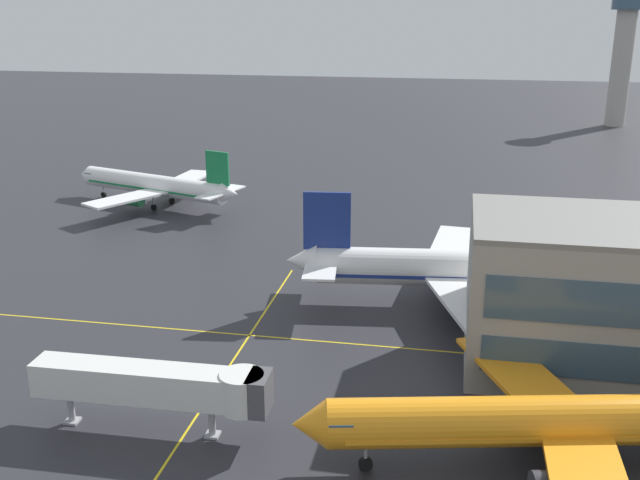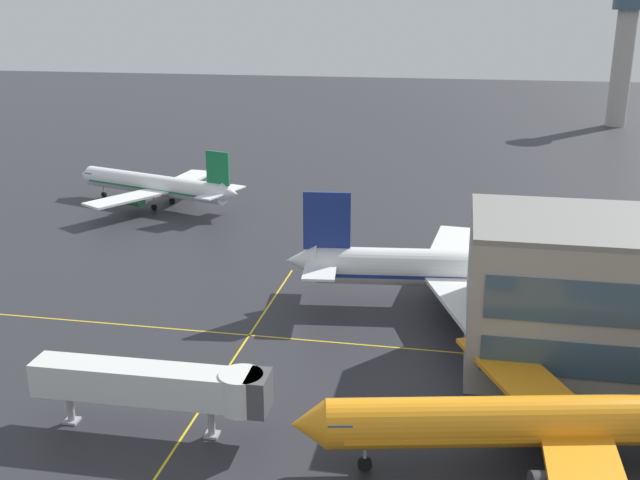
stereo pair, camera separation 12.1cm
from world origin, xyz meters
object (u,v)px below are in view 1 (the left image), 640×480
at_px(control_tower, 623,48).
at_px(airliner_front_gate, 545,422).
at_px(airliner_third_row, 156,185).
at_px(airliner_second_row, 469,269).
at_px(jet_bridge, 167,385).

bearing_deg(control_tower, airliner_front_gate, -101.66).
xyz_separation_m(airliner_front_gate, control_tower, (33.95, 164.50, 16.80)).
bearing_deg(airliner_front_gate, airliner_third_row, 131.58).
height_order(airliner_second_row, airliner_third_row, airliner_second_row).
relative_size(airliner_third_row, jet_bridge, 1.72).
bearing_deg(airliner_front_gate, jet_bridge, -178.79).
xyz_separation_m(airliner_second_row, control_tower, (39.26, 135.05, 16.25)).
bearing_deg(airliner_second_row, jet_bridge, -127.12).
xyz_separation_m(airliner_front_gate, jet_bridge, (-28.05, -0.59, 0.28)).
xyz_separation_m(airliner_front_gate, airliner_second_row, (-5.31, 29.45, 0.55)).
bearing_deg(airliner_third_row, airliner_front_gate, -48.42).
relative_size(jet_bridge, control_tower, 0.53).
height_order(airliner_third_row, jet_bridge, airliner_third_row).
relative_size(airliner_front_gate, control_tower, 1.00).
distance_m(airliner_front_gate, airliner_third_row, 83.76).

